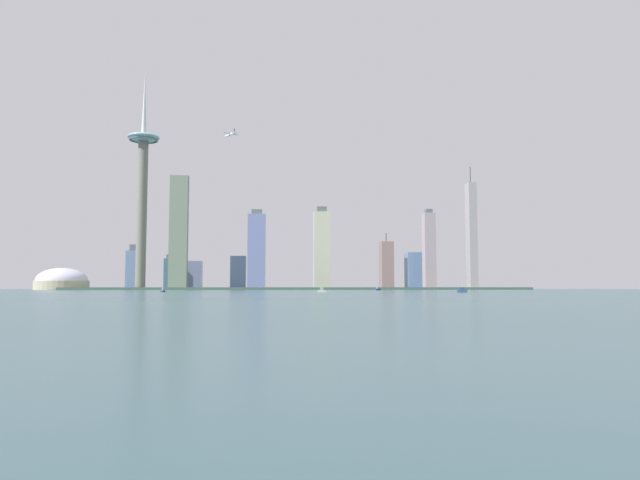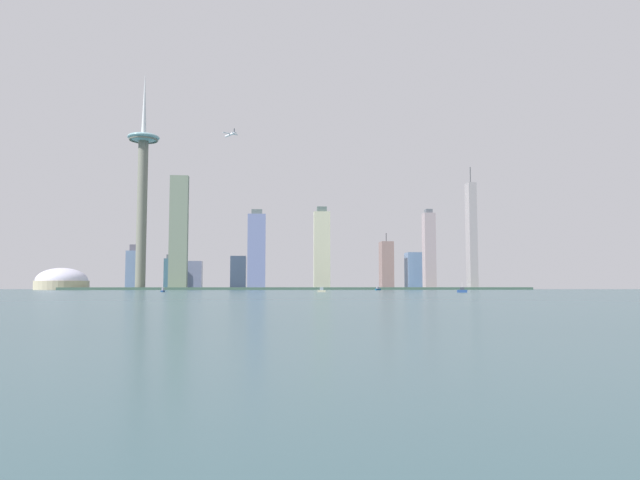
{
  "view_description": "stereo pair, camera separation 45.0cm",
  "coord_description": "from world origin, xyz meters",
  "px_view_note": "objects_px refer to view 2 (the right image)",
  "views": [
    {
      "loc": [
        -53.55,
        -383.19,
        6.48
      ],
      "look_at": [
        27.57,
        501.46,
        75.48
      ],
      "focal_mm": 32.82,
      "sensor_mm": 36.0,
      "label": 1
    },
    {
      "loc": [
        -53.1,
        -383.23,
        6.48
      ],
      "look_at": [
        27.57,
        501.46,
        75.48
      ],
      "focal_mm": 32.82,
      "sensor_mm": 36.0,
      "label": 2
    }
  ],
  "objects_px": {
    "boat_1": "(462,291)",
    "skyscraper_10": "(195,275)",
    "boat_3": "(322,290)",
    "airplane": "(230,134)",
    "skyscraper_0": "(135,269)",
    "skyscraper_9": "(257,251)",
    "stadium_dome": "(62,282)",
    "observation_tower": "(143,179)",
    "skyscraper_3": "(414,271)",
    "skyscraper_4": "(238,273)",
    "skyscraper_8": "(386,265)",
    "skyscraper_7": "(471,236)",
    "boat_0": "(163,290)",
    "boat_2": "(378,289)",
    "skyscraper_1": "(429,250)",
    "skyscraper_6": "(322,249)",
    "skyscraper_5": "(170,273)",
    "skyscraper_2": "(179,232)"
  },
  "relations": [
    {
      "from": "airplane",
      "to": "boat_3",
      "type": "bearing_deg",
      "value": 167.67
    },
    {
      "from": "skyscraper_9",
      "to": "skyscraper_10",
      "type": "distance_m",
      "value": 159.1
    },
    {
      "from": "boat_0",
      "to": "stadium_dome",
      "type": "bearing_deg",
      "value": 40.87
    },
    {
      "from": "skyscraper_8",
      "to": "boat_1",
      "type": "distance_m",
      "value": 418.87
    },
    {
      "from": "observation_tower",
      "to": "boat_1",
      "type": "bearing_deg",
      "value": -46.24
    },
    {
      "from": "boat_3",
      "to": "airplane",
      "type": "xyz_separation_m",
      "value": [
        -106.21,
        282.29,
        221.97
      ]
    },
    {
      "from": "skyscraper_1",
      "to": "skyscraper_6",
      "type": "height_order",
      "value": "skyscraper_6"
    },
    {
      "from": "skyscraper_5",
      "to": "boat_1",
      "type": "relative_size",
      "value": 6.14
    },
    {
      "from": "skyscraper_5",
      "to": "skyscraper_1",
      "type": "bearing_deg",
      "value": -11.2
    },
    {
      "from": "skyscraper_5",
      "to": "skyscraper_0",
      "type": "bearing_deg",
      "value": -172.44
    },
    {
      "from": "skyscraper_0",
      "to": "boat_2",
      "type": "relative_size",
      "value": 8.33
    },
    {
      "from": "boat_3",
      "to": "observation_tower",
      "type": "bearing_deg",
      "value": 121.24
    },
    {
      "from": "skyscraper_3",
      "to": "skyscraper_5",
      "type": "relative_size",
      "value": 1.07
    },
    {
      "from": "stadium_dome",
      "to": "skyscraper_1",
      "type": "relative_size",
      "value": 0.61
    },
    {
      "from": "skyscraper_9",
      "to": "airplane",
      "type": "xyz_separation_m",
      "value": [
        -38.92,
        -27.89,
        166.65
      ]
    },
    {
      "from": "observation_tower",
      "to": "skyscraper_4",
      "type": "bearing_deg",
      "value": 14.34
    },
    {
      "from": "skyscraper_0",
      "to": "boat_2",
      "type": "height_order",
      "value": "skyscraper_0"
    },
    {
      "from": "stadium_dome",
      "to": "skyscraper_3",
      "type": "bearing_deg",
      "value": 5.26
    },
    {
      "from": "observation_tower",
      "to": "boat_0",
      "type": "xyz_separation_m",
      "value": [
        89.54,
        -323.3,
        -165.89
      ]
    },
    {
      "from": "skyscraper_10",
      "to": "boat_0",
      "type": "xyz_separation_m",
      "value": [
        18.72,
        -403.68,
        -21.61
      ]
    },
    {
      "from": "skyscraper_10",
      "to": "boat_3",
      "type": "height_order",
      "value": "skyscraper_10"
    },
    {
      "from": "stadium_dome",
      "to": "skyscraper_5",
      "type": "xyz_separation_m",
      "value": [
        144.38,
        73.4,
        14.74
      ]
    },
    {
      "from": "skyscraper_0",
      "to": "skyscraper_2",
      "type": "height_order",
      "value": "skyscraper_2"
    },
    {
      "from": "skyscraper_3",
      "to": "skyscraper_9",
      "type": "relative_size",
      "value": 0.51
    },
    {
      "from": "skyscraper_0",
      "to": "skyscraper_2",
      "type": "relative_size",
      "value": 0.42
    },
    {
      "from": "skyscraper_7",
      "to": "stadium_dome",
      "type": "bearing_deg",
      "value": 179.04
    },
    {
      "from": "skyscraper_10",
      "to": "airplane",
      "type": "relative_size",
      "value": 1.84
    },
    {
      "from": "skyscraper_9",
      "to": "boat_1",
      "type": "bearing_deg",
      "value": -61.02
    },
    {
      "from": "skyscraper_0",
      "to": "skyscraper_6",
      "type": "height_order",
      "value": "skyscraper_6"
    },
    {
      "from": "skyscraper_3",
      "to": "boat_3",
      "type": "xyz_separation_m",
      "value": [
        -188.55,
        -389.29,
        -28.44
      ]
    },
    {
      "from": "observation_tower",
      "to": "skyscraper_8",
      "type": "distance_m",
      "value": 405.47
    },
    {
      "from": "skyscraper_6",
      "to": "boat_2",
      "type": "bearing_deg",
      "value": -72.16
    },
    {
      "from": "observation_tower",
      "to": "skyscraper_4",
      "type": "height_order",
      "value": "observation_tower"
    },
    {
      "from": "skyscraper_8",
      "to": "boat_3",
      "type": "bearing_deg",
      "value": -110.39
    },
    {
      "from": "observation_tower",
      "to": "skyscraper_10",
      "type": "relative_size",
      "value": 7.27
    },
    {
      "from": "skyscraper_7",
      "to": "skyscraper_9",
      "type": "xyz_separation_m",
      "value": [
        -333.45,
        -18.92,
        -26.51
      ]
    },
    {
      "from": "stadium_dome",
      "to": "skyscraper_7",
      "type": "bearing_deg",
      "value": -0.96
    },
    {
      "from": "skyscraper_4",
      "to": "skyscraper_10",
      "type": "height_order",
      "value": "skyscraper_4"
    },
    {
      "from": "skyscraper_1",
      "to": "boat_3",
      "type": "bearing_deg",
      "value": -120.93
    },
    {
      "from": "observation_tower",
      "to": "skyscraper_1",
      "type": "relative_size",
      "value": 2.69
    },
    {
      "from": "skyscraper_4",
      "to": "skyscraper_10",
      "type": "distance_m",
      "value": 85.52
    },
    {
      "from": "skyscraper_0",
      "to": "skyscraper_9",
      "type": "distance_m",
      "value": 219.37
    },
    {
      "from": "skyscraper_8",
      "to": "boat_3",
      "type": "distance_m",
      "value": 407.54
    },
    {
      "from": "boat_1",
      "to": "skyscraper_6",
      "type": "bearing_deg",
      "value": -68.34
    },
    {
      "from": "skyscraper_1",
      "to": "skyscraper_9",
      "type": "distance_m",
      "value": 267.19
    },
    {
      "from": "skyscraper_1",
      "to": "skyscraper_4",
      "type": "distance_m",
      "value": 302.3
    },
    {
      "from": "skyscraper_3",
      "to": "airplane",
      "type": "relative_size",
      "value": 2.4
    },
    {
      "from": "skyscraper_8",
      "to": "boat_2",
      "type": "bearing_deg",
      "value": -105.42
    },
    {
      "from": "boat_1",
      "to": "skyscraper_10",
      "type": "bearing_deg",
      "value": -47.42
    },
    {
      "from": "skyscraper_10",
      "to": "stadium_dome",
      "type": "bearing_deg",
      "value": -154.53
    }
  ]
}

